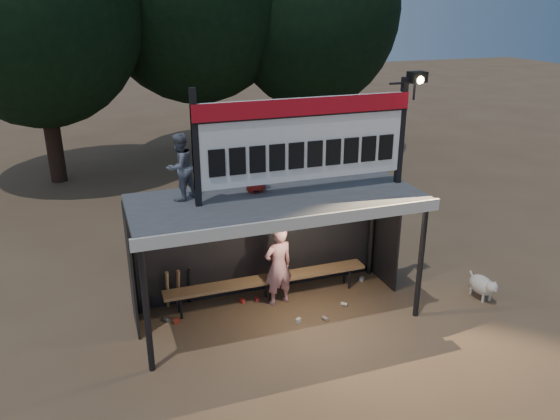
# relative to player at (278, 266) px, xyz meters

# --- Properties ---
(ground) EXTENTS (80.00, 80.00, 0.00)m
(ground) POSITION_rel_player_xyz_m (-0.16, -0.37, -0.79)
(ground) COLOR brown
(ground) RESTS_ON ground
(player) EXTENTS (0.64, 0.48, 1.58)m
(player) POSITION_rel_player_xyz_m (0.00, 0.00, 0.00)
(player) COLOR white
(player) RESTS_ON ground
(child_a) EXTENTS (0.69, 0.67, 1.13)m
(child_a) POSITION_rel_player_xyz_m (-1.71, 0.02, 2.09)
(child_a) COLOR slate
(child_a) RESTS_ON dugout_shelter
(child_b) EXTENTS (0.49, 0.33, 0.96)m
(child_b) POSITION_rel_player_xyz_m (-0.42, 0.00, 2.01)
(child_b) COLOR #A62219
(child_b) RESTS_ON dugout_shelter
(dugout_shelter) EXTENTS (5.10, 2.08, 2.32)m
(dugout_shelter) POSITION_rel_player_xyz_m (-0.16, -0.13, 1.05)
(dugout_shelter) COLOR #414144
(dugout_shelter) RESTS_ON ground
(scoreboard_assembly) EXTENTS (4.10, 0.27, 1.99)m
(scoreboard_assembly) POSITION_rel_player_xyz_m (0.40, -0.38, 2.53)
(scoreboard_assembly) COLOR black
(scoreboard_assembly) RESTS_ON dugout_shelter
(bench) EXTENTS (4.00, 0.35, 0.48)m
(bench) POSITION_rel_player_xyz_m (-0.16, 0.18, -0.36)
(bench) COLOR olive
(bench) RESTS_ON ground
(tree_right) EXTENTS (6.08, 6.08, 8.72)m
(tree_right) POSITION_rel_player_xyz_m (4.84, 10.13, 4.40)
(tree_right) COLOR black
(tree_right) RESTS_ON ground
(dog) EXTENTS (0.36, 0.81, 0.49)m
(dog) POSITION_rel_player_xyz_m (3.81, -1.16, -0.51)
(dog) COLOR beige
(dog) RESTS_ON ground
(bats) EXTENTS (0.47, 0.33, 0.84)m
(bats) POSITION_rel_player_xyz_m (-1.83, 0.45, -0.36)
(bats) COLOR olive
(bats) RESTS_ON ground
(litter) EXTENTS (4.18, 1.26, 0.08)m
(litter) POSITION_rel_player_xyz_m (-0.17, -0.18, -0.75)
(litter) COLOR #BA331F
(litter) RESTS_ON ground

